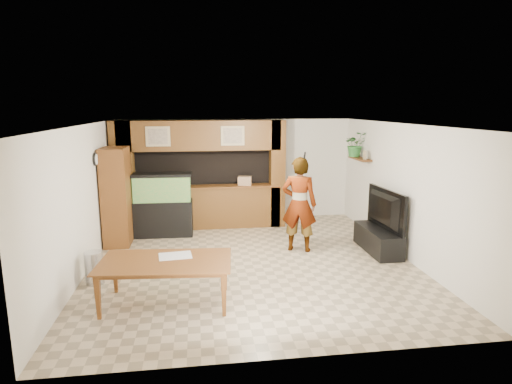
{
  "coord_description": "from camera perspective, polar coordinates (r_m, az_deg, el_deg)",
  "views": [
    {
      "loc": [
        -0.98,
        -7.72,
        2.93
      ],
      "look_at": [
        0.17,
        0.6,
        1.24
      ],
      "focal_mm": 30.0,
      "sensor_mm": 36.0,
      "label": 1
    }
  ],
  "objects": [
    {
      "name": "pantry_cabinet",
      "position": [
        9.56,
        -18.07,
        -0.57
      ],
      "size": [
        0.52,
        0.85,
        2.08
      ],
      "primitive_type": "cube",
      "color": "brown",
      "rests_on": "floor"
    },
    {
      "name": "television",
      "position": [
        8.99,
        16.18,
        -2.26
      ],
      "size": [
        0.3,
        1.43,
        0.82
      ],
      "primitive_type": "imported",
      "rotation": [
        0.0,
        0.0,
        1.65
      ],
      "color": "black",
      "rests_on": "tv_stand"
    },
    {
      "name": "wall_clock",
      "position": [
        9.0,
        -20.62,
        4.1
      ],
      "size": [
        0.05,
        0.25,
        0.25
      ],
      "color": "black",
      "rests_on": "wall_left"
    },
    {
      "name": "tv_stand",
      "position": [
        9.16,
        15.96,
        -6.17
      ],
      "size": [
        0.52,
        1.41,
        0.47
      ],
      "primitive_type": "cube",
      "color": "black",
      "rests_on": "floor"
    },
    {
      "name": "partition",
      "position": [
        10.48,
        -7.62,
        2.42
      ],
      "size": [
        4.2,
        0.99,
        2.6
      ],
      "color": "brown",
      "rests_on": "floor"
    },
    {
      "name": "wall_right",
      "position": [
        8.83,
        19.06,
        0.14
      ],
      "size": [
        0.0,
        6.5,
        6.5
      ],
      "primitive_type": "plane",
      "rotation": [
        1.57,
        0.0,
        -1.57
      ],
      "color": "silver",
      "rests_on": "floor"
    },
    {
      "name": "wall_left",
      "position": [
        8.14,
        -22.07,
        -1.0
      ],
      "size": [
        0.0,
        6.5,
        6.5
      ],
      "primitive_type": "plane",
      "rotation": [
        1.57,
        0.0,
        1.57
      ],
      "color": "silver",
      "rests_on": "floor"
    },
    {
      "name": "person",
      "position": [
        8.71,
        5.78,
        -1.65
      ],
      "size": [
        0.83,
        0.69,
        1.95
      ],
      "primitive_type": "imported",
      "rotation": [
        0.0,
        0.0,
        2.77
      ],
      "color": "tan",
      "rests_on": "floor"
    },
    {
      "name": "potted_plant",
      "position": [
        10.65,
        13.13,
        6.21
      ],
      "size": [
        0.56,
        0.49,
        0.6
      ],
      "primitive_type": "imported",
      "rotation": [
        0.0,
        0.0,
        -0.04
      ],
      "color": "#2A6A2C",
      "rests_on": "wall_shelf"
    },
    {
      "name": "floor",
      "position": [
        8.31,
        -0.6,
        -9.24
      ],
      "size": [
        6.5,
        6.5,
        0.0
      ],
      "primitive_type": "plane",
      "color": "tan",
      "rests_on": "ground"
    },
    {
      "name": "trash_can",
      "position": [
        7.74,
        -20.76,
        -9.43
      ],
      "size": [
        0.3,
        0.3,
        0.55
      ],
      "primitive_type": "cylinder",
      "color": "#B2B2B7",
      "rests_on": "floor"
    },
    {
      "name": "aquarium",
      "position": [
        9.95,
        -12.28,
        -1.77
      ],
      "size": [
        1.31,
        0.49,
        1.45
      ],
      "rotation": [
        0.0,
        0.0,
        -0.03
      ],
      "color": "black",
      "rests_on": "floor"
    },
    {
      "name": "microphone",
      "position": [
        8.4,
        6.5,
        4.84
      ],
      "size": [
        0.03,
        0.09,
        0.15
      ],
      "primitive_type": "cylinder",
      "rotation": [
        0.44,
        0.0,
        0.0
      ],
      "color": "black",
      "rests_on": "person"
    },
    {
      "name": "ceiling",
      "position": [
        7.78,
        -0.64,
        8.97
      ],
      "size": [
        6.5,
        6.5,
        0.0
      ],
      "primitive_type": "plane",
      "color": "white",
      "rests_on": "wall_back"
    },
    {
      "name": "photo_frame",
      "position": [
        10.19,
        14.31,
        4.81
      ],
      "size": [
        0.04,
        0.16,
        0.21
      ],
      "primitive_type": "cube",
      "rotation": [
        0.0,
        0.0,
        -0.04
      ],
      "color": "tan",
      "rests_on": "wall_shelf"
    },
    {
      "name": "counter_box",
      "position": [
        10.38,
        -1.52,
        1.51
      ],
      "size": [
        0.36,
        0.27,
        0.21
      ],
      "primitive_type": "cube",
      "rotation": [
        0.0,
        0.0,
        -0.21
      ],
      "color": "#9F7656",
      "rests_on": "partition"
    },
    {
      "name": "wall_shelf",
      "position": [
        10.47,
        13.68,
        4.33
      ],
      "size": [
        0.25,
        0.9,
        0.04
      ],
      "primitive_type": "cube",
      "color": "brown",
      "rests_on": "wall_right"
    },
    {
      "name": "wall_back",
      "position": [
        11.13,
        -2.75,
        2.97
      ],
      "size": [
        6.0,
        0.0,
        6.0
      ],
      "primitive_type": "plane",
      "rotation": [
        1.57,
        0.0,
        0.0
      ],
      "color": "silver",
      "rests_on": "floor"
    },
    {
      "name": "dining_table",
      "position": [
        6.64,
        -11.93,
        -11.81
      ],
      "size": [
        2.02,
        1.24,
        0.68
      ],
      "primitive_type": "imported",
      "rotation": [
        0.0,
        0.0,
        -0.08
      ],
      "color": "brown",
      "rests_on": "floor"
    },
    {
      "name": "newspaper_a",
      "position": [
        6.71,
        -10.72,
        -8.35
      ],
      "size": [
        0.53,
        0.41,
        0.01
      ],
      "primitive_type": "cube",
      "rotation": [
        0.0,
        0.0,
        0.11
      ],
      "color": "silver",
      "rests_on": "dining_table"
    }
  ]
}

